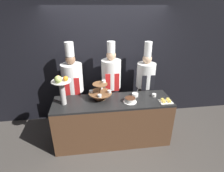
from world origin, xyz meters
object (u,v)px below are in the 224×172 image
cup_white (154,95)px  chef_center_left (111,82)px  cake_round (130,100)px  chef_left (73,85)px  tiered_stand (100,91)px  cake_square_tray (166,101)px  fruit_pedestal (61,86)px  chef_center_right (145,83)px  serving_bowl_far (135,95)px

cup_white → chef_center_left: bearing=145.6°
cake_round → chef_left: 1.24m
cake_round → tiered_stand: bearing=159.9°
cup_white → cake_square_tray: (0.14, -0.22, -0.01)m
fruit_pedestal → cake_round: bearing=-3.4°
chef_center_left → chef_center_right: size_ratio=1.01×
tiered_stand → cake_round: 0.56m
cake_round → cup_white: size_ratio=3.03×
chef_left → chef_center_right: size_ratio=1.02×
serving_bowl_far → chef_center_right: 0.57m
cake_square_tray → chef_center_left: chef_center_left is taller
chef_center_left → chef_center_right: 0.74m
tiered_stand → cup_white: size_ratio=5.36×
cake_square_tray → tiered_stand: bearing=166.9°
cake_round → chef_center_right: (0.48, 0.66, 0.03)m
cake_square_tray → cake_round: bearing=172.9°
fruit_pedestal → chef_center_right: bearing=19.6°
tiered_stand → chef_center_left: bearing=61.0°
fruit_pedestal → cake_square_tray: bearing=-4.7°
cake_round → cup_white: bearing=15.7°
fruit_pedestal → chef_center_left: (0.92, 0.59, -0.23)m
fruit_pedestal → serving_bowl_far: bearing=5.8°
serving_bowl_far → chef_center_left: chef_center_left is taller
fruit_pedestal → chef_center_left: bearing=32.7°
tiered_stand → cake_square_tray: bearing=-13.1°
chef_left → chef_center_right: chef_left is taller
cake_square_tray → chef_center_left: size_ratio=0.12×
chef_center_left → chef_center_right: bearing=0.0°
fruit_pedestal → cake_square_tray: 1.85m
cup_white → chef_left: 1.63m
fruit_pedestal → cake_square_tray: (1.82, -0.15, -0.34)m
chef_center_left → cake_square_tray: bearing=-39.4°
tiered_stand → cake_round: tiered_stand is taller
tiered_stand → chef_left: chef_left is taller
chef_left → serving_bowl_far: bearing=-20.9°
fruit_pedestal → tiered_stand: bearing=10.3°
tiered_stand → fruit_pedestal: 0.69m
tiered_stand → serving_bowl_far: size_ratio=2.63×
fruit_pedestal → serving_bowl_far: fruit_pedestal is taller
fruit_pedestal → chef_center_left: size_ratio=0.30×
cup_white → serving_bowl_far: 0.36m
cup_white → cake_square_tray: bearing=-57.1°
cup_white → chef_center_right: 0.52m
cake_round → serving_bowl_far: serving_bowl_far is taller
serving_bowl_far → chef_left: (-1.19, 0.46, 0.06)m
cup_white → serving_bowl_far: (-0.35, 0.06, 0.00)m
fruit_pedestal → chef_center_right: chef_center_right is taller
tiered_stand → serving_bowl_far: 0.68m
cake_round → fruit_pedestal: bearing=176.6°
cup_white → cake_round: bearing=-164.3°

